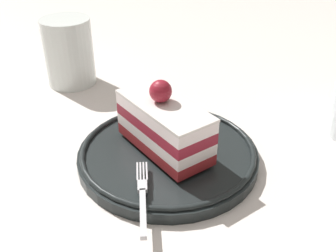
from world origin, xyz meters
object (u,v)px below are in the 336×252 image
(cake_slice, at_px, (164,125))
(fork, at_px, (143,195))
(drink_glass_near, at_px, (69,56))
(dessert_plate, at_px, (168,154))

(cake_slice, relative_size, fork, 1.31)
(cake_slice, height_order, drink_glass_near, drink_glass_near)
(cake_slice, distance_m, fork, 0.09)
(dessert_plate, bearing_deg, cake_slice, 3.86)
(dessert_plate, height_order, cake_slice, cake_slice)
(dessert_plate, height_order, fork, fork)
(dessert_plate, xyz_separation_m, drink_glass_near, (0.22, -0.15, 0.04))
(drink_glass_near, bearing_deg, fork, 133.99)
(drink_glass_near, bearing_deg, cake_slice, 145.80)
(dessert_plate, height_order, drink_glass_near, drink_glass_near)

